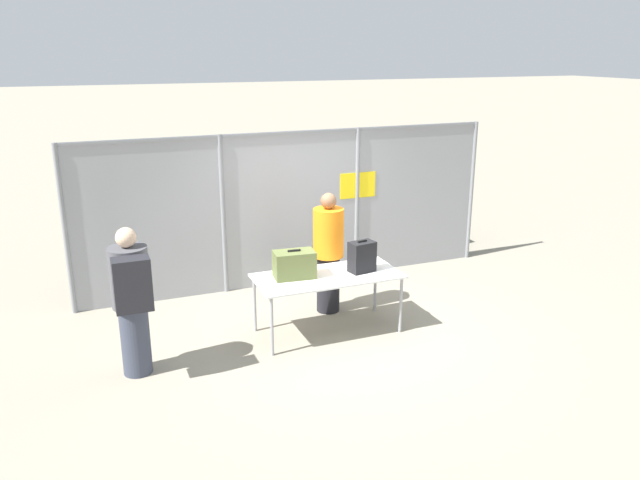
{
  "coord_description": "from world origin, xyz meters",
  "views": [
    {
      "loc": [
        -3.02,
        -6.83,
        3.51
      ],
      "look_at": [
        -0.06,
        0.57,
        1.05
      ],
      "focal_mm": 35.0,
      "sensor_mm": 36.0,
      "label": 1
    }
  ],
  "objects_px": {
    "suitcase_olive": "(294,264)",
    "suitcase_black": "(362,257)",
    "security_worker_near": "(328,251)",
    "utility_trailer": "(369,225)",
    "traveler_hooded": "(132,297)",
    "inspection_table": "(328,279)"
  },
  "relations": [
    {
      "from": "security_worker_near",
      "to": "utility_trailer",
      "type": "relative_size",
      "value": 0.46
    },
    {
      "from": "suitcase_olive",
      "to": "traveler_hooded",
      "type": "xyz_separation_m",
      "value": [
        -1.98,
        -0.33,
        -0.01
      ]
    },
    {
      "from": "suitcase_olive",
      "to": "utility_trailer",
      "type": "height_order",
      "value": "suitcase_olive"
    },
    {
      "from": "suitcase_olive",
      "to": "traveler_hooded",
      "type": "distance_m",
      "value": 2.0
    },
    {
      "from": "suitcase_olive",
      "to": "suitcase_black",
      "type": "bearing_deg",
      "value": -7.51
    },
    {
      "from": "suitcase_olive",
      "to": "suitcase_black",
      "type": "distance_m",
      "value": 0.88
    },
    {
      "from": "inspection_table",
      "to": "traveler_hooded",
      "type": "height_order",
      "value": "traveler_hooded"
    },
    {
      "from": "suitcase_olive",
      "to": "utility_trailer",
      "type": "xyz_separation_m",
      "value": [
        2.58,
        3.11,
        -0.57
      ]
    },
    {
      "from": "suitcase_black",
      "to": "utility_trailer",
      "type": "height_order",
      "value": "suitcase_black"
    },
    {
      "from": "suitcase_black",
      "to": "utility_trailer",
      "type": "distance_m",
      "value": 3.7
    },
    {
      "from": "security_worker_near",
      "to": "inspection_table",
      "type": "bearing_deg",
      "value": 86.43
    },
    {
      "from": "suitcase_black",
      "to": "traveler_hooded",
      "type": "relative_size",
      "value": 0.25
    },
    {
      "from": "suitcase_black",
      "to": "inspection_table",
      "type": "bearing_deg",
      "value": 175.67
    },
    {
      "from": "inspection_table",
      "to": "utility_trailer",
      "type": "height_order",
      "value": "inspection_table"
    },
    {
      "from": "suitcase_black",
      "to": "traveler_hooded",
      "type": "xyz_separation_m",
      "value": [
        -2.85,
        -0.21,
        -0.04
      ]
    },
    {
      "from": "utility_trailer",
      "to": "inspection_table",
      "type": "bearing_deg",
      "value": -124.11
    },
    {
      "from": "suitcase_black",
      "to": "security_worker_near",
      "type": "distance_m",
      "value": 0.7
    },
    {
      "from": "suitcase_black",
      "to": "utility_trailer",
      "type": "bearing_deg",
      "value": 62.14
    },
    {
      "from": "traveler_hooded",
      "to": "security_worker_near",
      "type": "distance_m",
      "value": 2.8
    },
    {
      "from": "traveler_hooded",
      "to": "utility_trailer",
      "type": "distance_m",
      "value": 5.73
    },
    {
      "from": "inspection_table",
      "to": "suitcase_black",
      "type": "bearing_deg",
      "value": -4.33
    },
    {
      "from": "security_worker_near",
      "to": "suitcase_black",
      "type": "bearing_deg",
      "value": 125.51
    }
  ]
}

